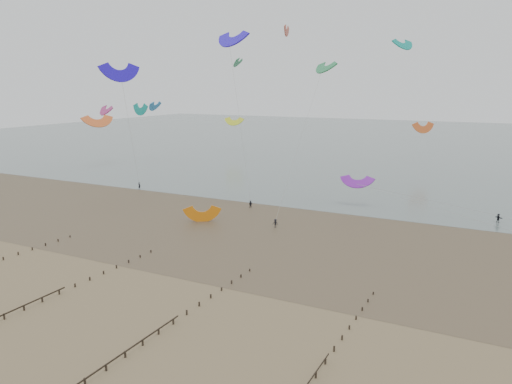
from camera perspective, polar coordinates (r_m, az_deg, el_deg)
ground at (r=65.63m, az=-8.90°, el=-11.72°), size 500.00×500.00×0.00m
sea_and_shore at (r=95.49m, az=1.28°, el=-3.93°), size 500.00×665.00×0.03m
groynes at (r=50.37m, az=-18.52°, el=-19.48°), size 72.16×50.16×1.00m
kitesurfer_lead at (r=132.62m, az=-13.19°, el=0.71°), size 0.72×0.52×1.87m
kitesurfers at (r=100.15m, az=20.80°, el=-3.46°), size 72.12×24.34×1.87m
grounded_kite at (r=99.21m, az=-6.15°, el=-3.39°), size 7.86×7.47×3.42m
kites_airborne at (r=142.77m, az=4.28°, el=10.50°), size 236.34×109.48×44.65m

